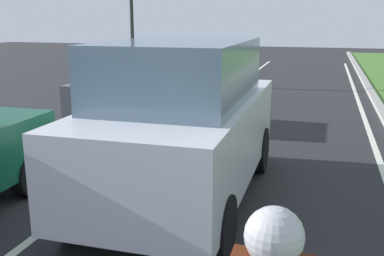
# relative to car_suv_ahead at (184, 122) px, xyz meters

# --- Properties ---
(ground_plane) EXTENTS (60.00, 60.00, 0.00)m
(ground_plane) POSITION_rel_car_suv_ahead_xyz_m (-0.68, 5.39, -1.17)
(ground_plane) COLOR #262628
(lane_line_center) EXTENTS (0.12, 32.00, 0.01)m
(lane_line_center) POSITION_rel_car_suv_ahead_xyz_m (-1.38, 5.39, -1.16)
(lane_line_center) COLOR silver
(lane_line_center) RESTS_ON ground
(lane_line_right_edge) EXTENTS (0.12, 32.00, 0.01)m
(lane_line_right_edge) POSITION_rel_car_suv_ahead_xyz_m (2.92, 5.39, -1.16)
(lane_line_right_edge) COLOR silver
(lane_line_right_edge) RESTS_ON ground
(car_suv_ahead) EXTENTS (1.99, 4.51, 2.28)m
(car_suv_ahead) POSITION_rel_car_suv_ahead_xyz_m (0.00, 0.00, 0.00)
(car_suv_ahead) COLOR silver
(car_suv_ahead) RESTS_ON ground
(car_hatchback_far) EXTENTS (1.78, 3.73, 1.78)m
(car_hatchback_far) POSITION_rel_car_suv_ahead_xyz_m (-2.91, 4.56, -0.28)
(car_hatchback_far) COLOR #474C51
(car_hatchback_far) RESTS_ON ground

